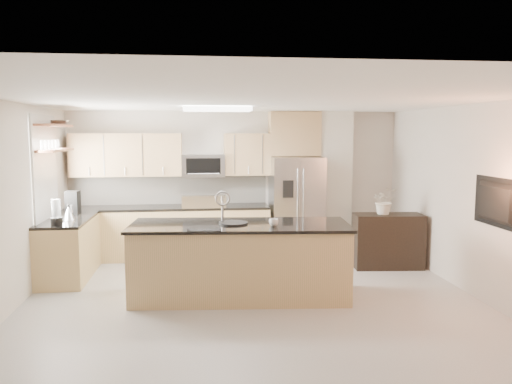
{
  "coord_description": "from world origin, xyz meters",
  "views": [
    {
      "loc": [
        -0.7,
        -5.9,
        2.2
      ],
      "look_at": [
        0.14,
        1.3,
        1.35
      ],
      "focal_mm": 35.0,
      "sensor_mm": 36.0,
      "label": 1
    }
  ],
  "objects": [
    {
      "name": "floor",
      "position": [
        0.0,
        0.0,
        0.0
      ],
      "size": [
        6.5,
        6.5,
        0.0
      ],
      "primitive_type": "plane",
      "color": "#ADA9A5",
      "rests_on": "ground"
    },
    {
      "name": "ceiling",
      "position": [
        0.0,
        0.0,
        2.6
      ],
      "size": [
        6.0,
        6.5,
        0.02
      ],
      "primitive_type": "cube",
      "color": "white",
      "rests_on": "wall_back"
    },
    {
      "name": "wall_back",
      "position": [
        0.0,
        3.25,
        1.3
      ],
      "size": [
        6.0,
        0.02,
        2.6
      ],
      "primitive_type": "cube",
      "color": "beige",
      "rests_on": "floor"
    },
    {
      "name": "wall_front",
      "position": [
        0.0,
        -3.25,
        1.3
      ],
      "size": [
        6.0,
        0.02,
        2.6
      ],
      "primitive_type": "cube",
      "color": "beige",
      "rests_on": "floor"
    },
    {
      "name": "wall_right",
      "position": [
        3.0,
        0.0,
        1.3
      ],
      "size": [
        0.02,
        6.5,
        2.6
      ],
      "primitive_type": "cube",
      "color": "beige",
      "rests_on": "floor"
    },
    {
      "name": "back_counter",
      "position": [
        -1.23,
        2.93,
        0.47
      ],
      "size": [
        3.55,
        0.66,
        1.44
      ],
      "color": "tan",
      "rests_on": "floor"
    },
    {
      "name": "left_counter",
      "position": [
        -2.67,
        1.85,
        0.46
      ],
      "size": [
        0.66,
        1.5,
        0.92
      ],
      "color": "tan",
      "rests_on": "floor"
    },
    {
      "name": "range",
      "position": [
        -0.6,
        2.92,
        0.47
      ],
      "size": [
        0.76,
        0.64,
        1.14
      ],
      "color": "black",
      "rests_on": "floor"
    },
    {
      "name": "upper_cabinets",
      "position": [
        -1.3,
        3.09,
        1.83
      ],
      "size": [
        3.5,
        0.33,
        0.75
      ],
      "color": "tan",
      "rests_on": "wall_back"
    },
    {
      "name": "microwave",
      "position": [
        -0.6,
        3.04,
        1.63
      ],
      "size": [
        0.76,
        0.4,
        0.4
      ],
      "color": "#A7A7AA",
      "rests_on": "upper_cabinets"
    },
    {
      "name": "refrigerator",
      "position": [
        1.06,
        2.87,
        0.89
      ],
      "size": [
        0.92,
        0.78,
        1.78
      ],
      "color": "#A7A7AA",
      "rests_on": "floor"
    },
    {
      "name": "partition_column",
      "position": [
        1.82,
        3.1,
        1.3
      ],
      "size": [
        0.6,
        0.3,
        2.6
      ],
      "primitive_type": "cube",
      "color": "beige",
      "rests_on": "floor"
    },
    {
      "name": "window",
      "position": [
        -2.98,
        1.85,
        1.65
      ],
      "size": [
        0.04,
        1.15,
        1.65
      ],
      "color": "white",
      "rests_on": "wall_left"
    },
    {
      "name": "shelf_lower",
      "position": [
        -2.85,
        1.95,
        1.95
      ],
      "size": [
        0.3,
        1.2,
        0.04
      ],
      "primitive_type": "cube",
      "color": "brown",
      "rests_on": "wall_left"
    },
    {
      "name": "shelf_upper",
      "position": [
        -2.85,
        1.95,
        2.32
      ],
      "size": [
        0.3,
        1.2,
        0.04
      ],
      "primitive_type": "cube",
      "color": "brown",
      "rests_on": "wall_left"
    },
    {
      "name": "ceiling_fixture",
      "position": [
        -0.4,
        1.6,
        2.56
      ],
      "size": [
        1.0,
        0.5,
        0.06
      ],
      "primitive_type": "cube",
      "color": "white",
      "rests_on": "ceiling"
    },
    {
      "name": "island",
      "position": [
        -0.15,
        0.63,
        0.5
      ],
      "size": [
        2.99,
        1.29,
        1.43
      ],
      "rotation": [
        0.0,
        0.0,
        -0.09
      ],
      "color": "tan",
      "rests_on": "floor"
    },
    {
      "name": "credenza",
      "position": [
        2.39,
        1.83,
        0.44
      ],
      "size": [
        1.15,
        0.56,
        0.89
      ],
      "primitive_type": "cube",
      "rotation": [
        0.0,
        0.0,
        -0.09
      ],
      "color": "black",
      "rests_on": "floor"
    },
    {
      "name": "cup",
      "position": [
        0.27,
        0.42,
        1.05
      ],
      "size": [
        0.15,
        0.15,
        0.1
      ],
      "primitive_type": "imported",
      "rotation": [
        0.0,
        0.0,
        0.33
      ],
      "color": "silver",
      "rests_on": "island"
    },
    {
      "name": "platter",
      "position": [
        -0.24,
        0.63,
        1.02
      ],
      "size": [
        0.4,
        0.4,
        0.02
      ],
      "primitive_type": "cylinder",
      "rotation": [
        0.0,
        0.0,
        -0.01
      ],
      "color": "black",
      "rests_on": "island"
    },
    {
      "name": "blender",
      "position": [
        -2.67,
        1.26,
        1.08
      ],
      "size": [
        0.16,
        0.16,
        0.37
      ],
      "color": "black",
      "rests_on": "left_counter"
    },
    {
      "name": "kettle",
      "position": [
        -2.63,
        1.73,
        1.02
      ],
      "size": [
        0.19,
        0.19,
        0.23
      ],
      "color": "#A7A7AA",
      "rests_on": "left_counter"
    },
    {
      "name": "coffee_maker",
      "position": [
        -2.7,
        2.29,
        1.09
      ],
      "size": [
        0.2,
        0.25,
        0.37
      ],
      "color": "black",
      "rests_on": "left_counter"
    },
    {
      "name": "bowl",
      "position": [
        -2.85,
        2.33,
        2.38
      ],
      "size": [
        0.44,
        0.44,
        0.09
      ],
      "primitive_type": "imported",
      "rotation": [
        0.0,
        0.0,
        0.17
      ],
      "color": "#A7A7AA",
      "rests_on": "shelf_upper"
    },
    {
      "name": "flower_vase",
      "position": [
        2.31,
        1.84,
        1.22
      ],
      "size": [
        0.62,
        0.54,
        0.66
      ],
      "primitive_type": "imported",
      "rotation": [
        0.0,
        0.0,
        -0.04
      ],
      "color": "beige",
      "rests_on": "credenza"
    },
    {
      "name": "television",
      "position": [
        2.91,
        -0.2,
        1.35
      ],
      "size": [
        0.14,
        1.08,
        0.62
      ],
      "primitive_type": "imported",
      "rotation": [
        0.0,
        0.0,
        1.57
      ],
      "color": "black",
      "rests_on": "wall_right"
    }
  ]
}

